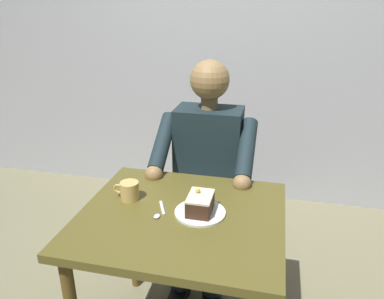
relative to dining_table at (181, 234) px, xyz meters
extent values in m
cube|color=#A8ABB3|center=(0.00, -1.60, 0.88)|extent=(6.40, 0.12, 3.00)
cube|color=brown|center=(0.00, 0.00, 0.08)|extent=(0.84, 0.74, 0.04)
cylinder|color=brown|center=(-0.36, -0.31, -0.27)|extent=(0.05, 0.05, 0.70)
cylinder|color=brown|center=(0.36, -0.31, -0.27)|extent=(0.05, 0.05, 0.70)
cube|color=#4F3C27|center=(0.00, -0.62, -0.20)|extent=(0.42, 0.42, 0.04)
cube|color=#4F3C27|center=(0.00, -0.81, 0.05)|extent=(0.38, 0.04, 0.45)
cylinder|color=#4F3C27|center=(-0.18, -0.44, -0.41)|extent=(0.04, 0.04, 0.42)
cylinder|color=#4F3C27|center=(0.18, -0.44, -0.41)|extent=(0.04, 0.04, 0.42)
cylinder|color=#4F3C27|center=(-0.18, -0.80, -0.41)|extent=(0.04, 0.04, 0.42)
cylinder|color=#4F3C27|center=(0.18, -0.80, -0.41)|extent=(0.04, 0.04, 0.42)
cube|color=#1A292E|center=(0.00, -0.60, 0.11)|extent=(0.36, 0.22, 0.56)
sphere|color=olive|center=(0.00, -0.60, 0.54)|extent=(0.21, 0.21, 0.21)
cylinder|color=olive|center=(0.00, -0.60, 0.42)|extent=(0.09, 0.09, 0.06)
cylinder|color=#1A292E|center=(-0.22, -0.46, 0.23)|extent=(0.08, 0.33, 0.26)
sphere|color=olive|center=(-0.22, -0.30, 0.12)|extent=(0.09, 0.09, 0.09)
cylinder|color=#1A292E|center=(0.22, -0.46, 0.23)|extent=(0.08, 0.33, 0.26)
sphere|color=olive|center=(0.22, -0.30, 0.12)|extent=(0.09, 0.09, 0.09)
cylinder|color=#27303F|center=(-0.09, -0.48, -0.20)|extent=(0.13, 0.38, 0.14)
cylinder|color=#27303F|center=(0.09, -0.48, -0.20)|extent=(0.13, 0.38, 0.14)
cylinder|color=#27303F|center=(-0.09, -0.30, -0.42)|extent=(0.11, 0.11, 0.40)
cylinder|color=#27303F|center=(0.09, -0.30, -0.42)|extent=(0.11, 0.11, 0.40)
cube|color=black|center=(0.09, -0.24, -0.59)|extent=(0.09, 0.22, 0.05)
cylinder|color=white|center=(-0.08, -0.02, 0.11)|extent=(0.21, 0.21, 0.01)
cube|color=#3F261A|center=(-0.08, -0.02, 0.15)|extent=(0.10, 0.14, 0.07)
cube|color=beige|center=(-0.08, -0.02, 0.18)|extent=(0.10, 0.14, 0.01)
sphere|color=gold|center=(-0.06, -0.04, 0.20)|extent=(0.02, 0.02, 0.02)
cylinder|color=tan|center=(0.25, -0.07, 0.14)|extent=(0.08, 0.08, 0.08)
torus|color=tan|center=(0.31, -0.07, 0.15)|extent=(0.05, 0.01, 0.05)
cylinder|color=black|center=(0.25, -0.07, 0.18)|extent=(0.07, 0.07, 0.01)
cube|color=silver|center=(0.09, -0.02, 0.10)|extent=(0.06, 0.10, 0.01)
ellipsoid|color=silver|center=(0.09, 0.05, 0.11)|extent=(0.03, 0.04, 0.01)
camera|label=1|loc=(-0.34, 1.26, 0.92)|focal=34.25mm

